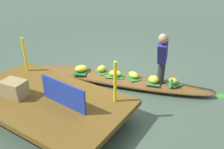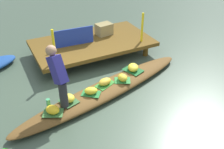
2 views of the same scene
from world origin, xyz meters
name	(u,v)px [view 1 (image 1 of 2)]	position (x,y,z in m)	size (l,w,h in m)	color
canal_water	(116,83)	(0.00, 0.00, 0.00)	(40.00, 40.00, 0.00)	#3E513F
dock_platform	(45,99)	(0.47, 1.84, 0.34)	(3.20, 1.80, 0.40)	brown
vendor_boat	(116,79)	(0.00, 0.00, 0.10)	(4.51, 0.66, 0.20)	brown
leaf_mat_0	(133,77)	(-0.40, -0.11, 0.21)	(0.38, 0.25, 0.01)	#257433
banana_bunch_0	(134,75)	(-0.40, -0.11, 0.28)	(0.27, 0.19, 0.14)	yellow
leaf_mat_1	(153,82)	(-0.90, -0.15, 0.21)	(0.35, 0.31, 0.01)	#346333
banana_bunch_1	(154,79)	(-0.90, -0.15, 0.28)	(0.25, 0.24, 0.15)	yellow
leaf_mat_2	(102,71)	(0.42, 0.02, 0.21)	(0.35, 0.26, 0.01)	#318139
banana_bunch_2	(102,69)	(0.42, 0.02, 0.29)	(0.25, 0.20, 0.15)	gold
leaf_mat_3	(115,76)	(0.00, 0.06, 0.21)	(0.43, 0.25, 0.01)	#33812C
banana_bunch_3	(115,73)	(0.00, 0.06, 0.28)	(0.31, 0.19, 0.14)	gold
leaf_mat_4	(173,83)	(-1.28, -0.35, 0.21)	(0.38, 0.27, 0.01)	#3A6F34
banana_bunch_4	(173,80)	(-1.28, -0.35, 0.29)	(0.27, 0.21, 0.16)	yellow
leaf_mat_5	(81,71)	(0.85, 0.30, 0.21)	(0.44, 0.32, 0.01)	#1C5F2A
banana_bunch_5	(81,68)	(0.85, 0.30, 0.29)	(0.32, 0.25, 0.16)	yellow
vendor_person	(162,55)	(-1.04, -0.15, 0.90)	(0.29, 0.50, 1.21)	#28282D
water_bottle	(171,83)	(-1.31, -0.15, 0.30)	(0.08, 0.08, 0.20)	#49AB6C
market_banner	(63,94)	(-0.03, 1.84, 0.63)	(1.03, 0.03, 0.46)	navy
railing_post_west	(115,82)	(-0.73, 1.24, 0.80)	(0.06, 0.06, 0.79)	yellow
railing_post_east	(25,55)	(1.67, 1.24, 0.80)	(0.06, 0.06, 0.79)	yellow
produce_crate	(14,89)	(0.96, 2.11, 0.56)	(0.44, 0.32, 0.32)	olive
drifting_plant_0	(222,96)	(-2.31, -0.74, 0.00)	(0.31, 0.18, 0.01)	#308928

